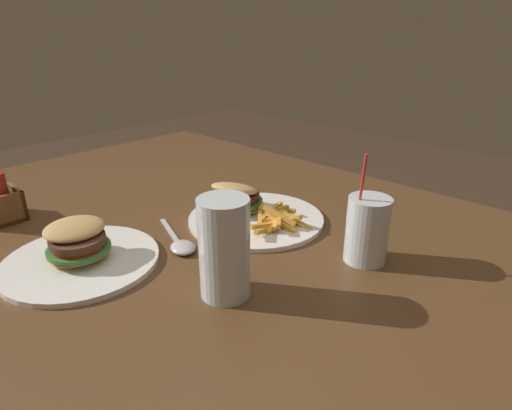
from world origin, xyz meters
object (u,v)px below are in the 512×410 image
Objects in this scene: meal_plate_near at (249,210)px; juice_glass at (367,233)px; spoon at (182,246)px; meal_plate_far at (80,252)px; beer_glass at (224,250)px.

meal_plate_near is 0.29m from juice_glass.
meal_plate_far reaches higher than spoon.
meal_plate_near is 1.44× the size of juice_glass.
juice_glass reaches higher than beer_glass.
beer_glass is 0.29m from meal_plate_far.
meal_plate_near is 1.07× the size of meal_plate_far.
spoon is at bearing -120.95° from meal_plate_far.
juice_glass is at bearing -113.61° from beer_glass.
meal_plate_far is (0.26, 0.12, -0.06)m from beer_glass.
beer_glass reaches higher than meal_plate_far.
spoon is 0.19m from meal_plate_far.
beer_glass is 0.89× the size of spoon.
meal_plate_near is at bearing -104.21° from meal_plate_far.
juice_glass is at bearing 57.68° from spoon.
spoon is at bearing 91.70° from meal_plate_near.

